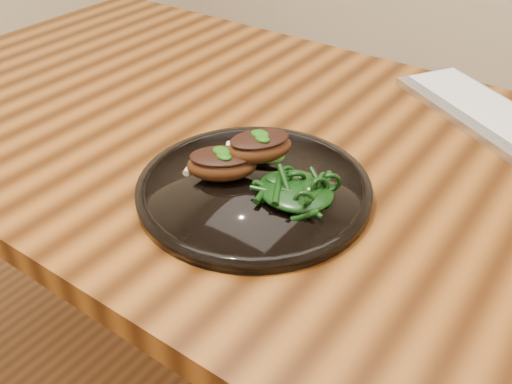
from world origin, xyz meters
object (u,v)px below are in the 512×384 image
at_px(lamb_chop_front, 221,163).
at_px(keyboard, 506,125).
at_px(greens_heap, 296,186).
at_px(desk, 294,190).
at_px(plate, 254,188).

distance_m(lamb_chop_front, keyboard, 0.48).
bearing_deg(greens_heap, lamb_chop_front, -170.98).
bearing_deg(lamb_chop_front, greens_heap, 9.02).
distance_m(desk, keyboard, 0.36).
bearing_deg(plate, lamb_chop_front, -165.91).
bearing_deg(keyboard, desk, -135.78).
xyz_separation_m(plate, greens_heap, (0.06, 0.01, 0.03)).
bearing_deg(keyboard, greens_heap, -113.40).
xyz_separation_m(desk, keyboard, (0.25, 0.24, 0.09)).
height_order(greens_heap, keyboard, greens_heap).
height_order(plate, greens_heap, greens_heap).
bearing_deg(lamb_chop_front, plate, 14.09).
bearing_deg(lamb_chop_front, keyboard, 55.42).
height_order(desk, lamb_chop_front, lamb_chop_front).
xyz_separation_m(plate, keyboard, (0.23, 0.38, -0.00)).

